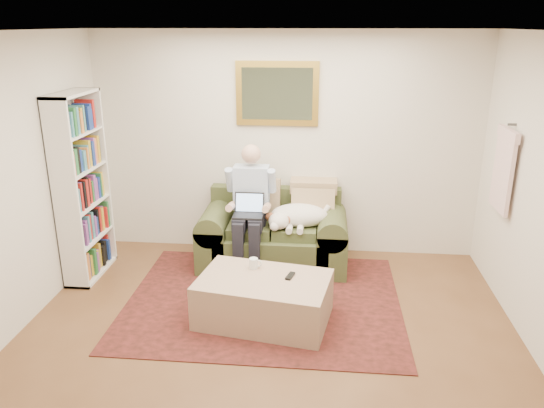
% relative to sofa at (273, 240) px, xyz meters
% --- Properties ---
extents(room_shell, '(4.51, 5.00, 2.61)m').
position_rel_sofa_xyz_m(room_shell, '(0.09, -1.69, 1.01)').
color(room_shell, brown).
rests_on(room_shell, ground).
extents(rug, '(2.71, 2.17, 0.01)m').
position_rel_sofa_xyz_m(rug, '(-0.01, -0.89, -0.28)').
color(rug, black).
rests_on(rug, room_shell).
extents(sofa, '(1.66, 0.85, 1.00)m').
position_rel_sofa_xyz_m(sofa, '(0.00, 0.00, 0.00)').
color(sofa, '#494D29').
rests_on(sofa, room_shell).
extents(seated_man, '(0.55, 0.78, 1.40)m').
position_rel_sofa_xyz_m(seated_man, '(-0.25, -0.15, 0.41)').
color(seated_man, '#8CA8D8').
rests_on(seated_man, sofa).
extents(laptop, '(0.32, 0.26, 0.23)m').
position_rel_sofa_xyz_m(laptop, '(-0.25, -0.22, 0.45)').
color(laptop, black).
rests_on(laptop, seated_man).
extents(sleeping_dog, '(0.69, 0.43, 0.25)m').
position_rel_sofa_xyz_m(sleeping_dog, '(0.30, -0.08, 0.35)').
color(sleeping_dog, white).
rests_on(sleeping_dog, sofa).
extents(ottoman, '(1.30, 0.95, 0.43)m').
position_rel_sofa_xyz_m(ottoman, '(0.03, -1.25, -0.07)').
color(ottoman, tan).
rests_on(ottoman, room_shell).
extents(coffee_mug, '(0.08, 0.08, 0.10)m').
position_rel_sofa_xyz_m(coffee_mug, '(-0.09, -1.04, 0.19)').
color(coffee_mug, white).
rests_on(coffee_mug, ottoman).
extents(tv_remote, '(0.09, 0.16, 0.02)m').
position_rel_sofa_xyz_m(tv_remote, '(0.27, -1.20, 0.15)').
color(tv_remote, black).
rests_on(tv_remote, ottoman).
extents(bookshelf, '(0.28, 0.80, 2.00)m').
position_rel_sofa_xyz_m(bookshelf, '(-2.01, -0.44, 0.71)').
color(bookshelf, white).
rests_on(bookshelf, room_shell).
extents(wall_mirror, '(0.94, 0.04, 0.72)m').
position_rel_sofa_xyz_m(wall_mirror, '(0.00, 0.43, 1.61)').
color(wall_mirror, gold).
rests_on(wall_mirror, room_shell).
extents(hanging_shirt, '(0.06, 0.52, 0.90)m').
position_rel_sofa_xyz_m(hanging_shirt, '(2.28, -0.44, 1.06)').
color(hanging_shirt, '#FBCFD1').
rests_on(hanging_shirt, room_shell).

